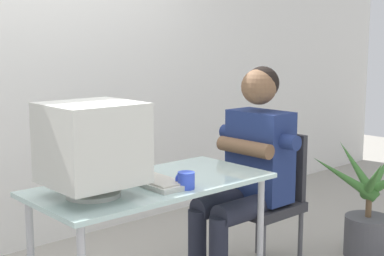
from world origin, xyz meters
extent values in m
cube|color=silver|center=(0.30, 1.40, 1.50)|extent=(8.00, 0.10, 3.00)
cylinder|color=#B7B7BC|center=(0.56, -0.24, 0.36)|extent=(0.04, 0.04, 0.71)
cylinder|color=#B7B7BC|center=(0.56, 0.24, 0.36)|extent=(0.04, 0.04, 0.71)
cube|color=silver|center=(0.00, 0.00, 0.72)|extent=(1.24, 0.60, 0.02)
cylinder|color=silver|center=(-0.36, -0.02, 0.74)|extent=(0.25, 0.25, 0.02)
cylinder|color=silver|center=(-0.36, -0.02, 0.78)|extent=(0.06, 0.06, 0.05)
cube|color=silver|center=(-0.36, -0.02, 0.98)|extent=(0.41, 0.39, 0.37)
cube|color=black|center=(-0.15, -0.02, 0.98)|extent=(0.01, 0.33, 0.30)
cube|color=silver|center=(-0.02, -0.02, 0.75)|extent=(0.19, 0.43, 0.02)
cube|color=beige|center=(-0.02, -0.02, 0.76)|extent=(0.16, 0.38, 0.01)
cylinder|color=#4C4C51|center=(0.72, -0.13, 0.19)|extent=(0.03, 0.03, 0.38)
cylinder|color=#4C4C51|center=(1.08, -0.13, 0.19)|extent=(0.03, 0.03, 0.38)
cylinder|color=#4C4C51|center=(0.72, 0.23, 0.19)|extent=(0.03, 0.03, 0.38)
cylinder|color=#4C4C51|center=(1.08, 0.23, 0.19)|extent=(0.03, 0.03, 0.38)
cube|color=#2D2D33|center=(0.90, 0.05, 0.41)|extent=(0.42, 0.42, 0.06)
cube|color=#2D2D33|center=(1.09, 0.05, 0.65)|extent=(0.04, 0.38, 0.42)
cube|color=navy|center=(0.88, 0.05, 0.74)|extent=(0.22, 0.39, 0.56)
sphere|color=brown|center=(0.86, 0.05, 1.17)|extent=(0.22, 0.22, 0.22)
sphere|color=black|center=(0.89, 0.05, 1.19)|extent=(0.21, 0.21, 0.21)
cylinder|color=#262838|center=(0.66, -0.04, 0.46)|extent=(0.44, 0.14, 0.14)
cylinder|color=#262838|center=(0.66, 0.14, 0.46)|extent=(0.44, 0.14, 0.14)
cylinder|color=#262838|center=(0.43, -0.04, 0.23)|extent=(0.11, 0.11, 0.46)
cylinder|color=#262838|center=(0.43, 0.14, 0.23)|extent=(0.11, 0.11, 0.46)
cylinder|color=navy|center=(0.86, -0.18, 0.86)|extent=(0.09, 0.14, 0.09)
cylinder|color=navy|center=(0.86, 0.28, 0.86)|extent=(0.09, 0.14, 0.09)
cylinder|color=brown|center=(0.74, 0.05, 0.81)|extent=(0.09, 0.39, 0.09)
cylinder|color=#4C4C51|center=(1.59, -0.30, 0.14)|extent=(0.30, 0.30, 0.28)
cylinder|color=brown|center=(1.59, -0.30, 0.37)|extent=(0.04, 0.04, 0.18)
cone|color=#3A6D2F|center=(1.76, -0.28, 0.54)|extent=(0.47, 0.14, 0.29)
cone|color=#3A6D2F|center=(1.64, -0.16, 0.58)|extent=(0.20, 0.41, 0.39)
cone|color=#3A6D2F|center=(1.47, -0.18, 0.55)|extent=(0.33, 0.40, 0.34)
cone|color=#3A6D2F|center=(1.46, -0.40, 0.57)|extent=(0.37, 0.32, 0.38)
cylinder|color=blue|center=(0.04, -0.21, 0.78)|extent=(0.08, 0.08, 0.08)
torus|color=blue|center=(0.04, -0.16, 0.78)|extent=(0.06, 0.01, 0.06)
camera|label=1|loc=(-1.64, -2.14, 1.44)|focal=50.90mm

